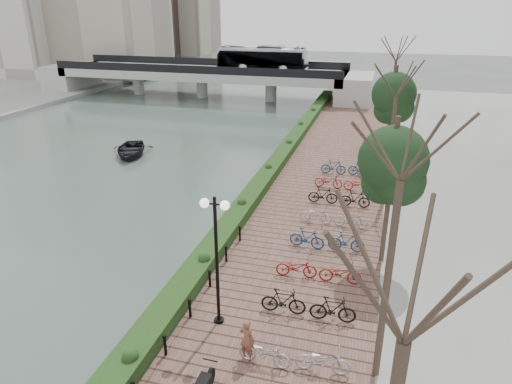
% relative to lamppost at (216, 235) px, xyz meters
% --- Properties ---
extents(ground, '(220.00, 220.00, 0.00)m').
position_rel_lamppost_xyz_m(ground, '(-2.49, -3.06, -4.00)').
color(ground, '#59595B').
rests_on(ground, ground).
extents(river_water, '(30.00, 130.00, 0.02)m').
position_rel_lamppost_xyz_m(river_water, '(-17.49, 21.94, -3.99)').
color(river_water, '#4A5C54').
rests_on(river_water, ground).
extents(promenade, '(8.00, 75.00, 0.50)m').
position_rel_lamppost_xyz_m(promenade, '(1.51, 14.44, -3.75)').
color(promenade, brown).
rests_on(promenade, ground).
extents(hedge, '(1.10, 56.00, 0.60)m').
position_rel_lamppost_xyz_m(hedge, '(-1.89, 16.94, -3.20)').
color(hedge, '#1B3513').
rests_on(hedge, promenade).
extents(chain_fence, '(0.10, 14.10, 0.70)m').
position_rel_lamppost_xyz_m(chain_fence, '(-1.09, -1.06, -3.15)').
color(chain_fence, black).
rests_on(chain_fence, promenade).
extents(lamppost, '(1.02, 0.32, 4.85)m').
position_rel_lamppost_xyz_m(lamppost, '(0.00, 0.00, 0.00)').
color(lamppost, black).
rests_on(lamppost, promenade).
extents(pedestrian, '(0.62, 0.50, 1.50)m').
position_rel_lamppost_xyz_m(pedestrian, '(1.51, -1.50, -2.75)').
color(pedestrian, brown).
rests_on(pedestrian, promenade).
extents(bicycle_parking, '(2.40, 19.89, 1.00)m').
position_rel_lamppost_xyz_m(bicycle_parking, '(3.01, 7.45, -3.03)').
color(bicycle_parking, '#A7A7AC').
rests_on(bicycle_parking, promenade).
extents(street_trees, '(3.20, 37.12, 6.80)m').
position_rel_lamppost_xyz_m(street_trees, '(5.51, 9.62, -0.32)').
color(street_trees, '#382C21').
rests_on(street_trees, promenade).
extents(bridge, '(36.00, 10.77, 6.50)m').
position_rel_lamppost_xyz_m(bridge, '(-15.86, 41.94, -0.63)').
color(bridge, '#ADAEA8').
rests_on(bridge, ground).
extents(boat, '(4.65, 5.37, 0.93)m').
position_rel_lamppost_xyz_m(boat, '(-13.82, 17.77, -3.52)').
color(boat, black).
rests_on(boat, river_water).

